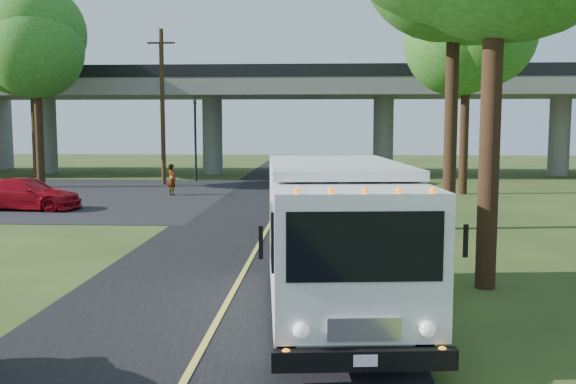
# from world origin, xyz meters

# --- Properties ---
(ground) EXTENTS (120.00, 120.00, 0.00)m
(ground) POSITION_xyz_m (0.00, 0.00, 0.00)
(ground) COLOR #2C3F16
(ground) RESTS_ON ground
(road) EXTENTS (7.00, 90.00, 0.02)m
(road) POSITION_xyz_m (0.00, 10.00, 0.01)
(road) COLOR black
(road) RESTS_ON ground
(parking_lot) EXTENTS (16.00, 18.00, 0.01)m
(parking_lot) POSITION_xyz_m (-11.00, 18.00, 0.01)
(parking_lot) COLOR black
(parking_lot) RESTS_ON ground
(lane_line) EXTENTS (0.12, 90.00, 0.01)m
(lane_line) POSITION_xyz_m (0.00, 10.00, 0.03)
(lane_line) COLOR gold
(lane_line) RESTS_ON road
(overpass) EXTENTS (54.00, 10.00, 7.30)m
(overpass) POSITION_xyz_m (0.00, 32.00, 4.56)
(overpass) COLOR slate
(overpass) RESTS_ON ground
(traffic_signal) EXTENTS (0.18, 0.22, 5.20)m
(traffic_signal) POSITION_xyz_m (-6.00, 26.00, 3.20)
(traffic_signal) COLOR black
(traffic_signal) RESTS_ON ground
(utility_pole) EXTENTS (1.60, 0.26, 9.00)m
(utility_pole) POSITION_xyz_m (-7.50, 24.00, 4.59)
(utility_pole) COLOR #472D19
(utility_pole) RESTS_ON ground
(tree_right_far) EXTENTS (5.77, 5.67, 10.99)m
(tree_right_far) POSITION_xyz_m (9.21, 19.84, 8.30)
(tree_right_far) COLOR #382314
(tree_right_far) RESTS_ON ground
(tree_left_lot) EXTENTS (5.60, 5.50, 10.50)m
(tree_left_lot) POSITION_xyz_m (-13.79, 21.84, 7.90)
(tree_left_lot) COLOR #382314
(tree_left_lot) RESTS_ON ground
(tree_left_far) EXTENTS (5.26, 5.16, 9.89)m
(tree_left_far) POSITION_xyz_m (-16.79, 27.84, 7.45)
(tree_left_far) COLOR #382314
(tree_left_far) RESTS_ON ground
(step_van) EXTENTS (3.16, 7.05, 2.87)m
(step_van) POSITION_xyz_m (2.19, -1.21, 1.56)
(step_van) COLOR white
(step_van) RESTS_ON ground
(red_sedan) EXTENTS (4.67, 2.12, 1.32)m
(red_sedan) POSITION_xyz_m (-10.51, 12.89, 0.66)
(red_sedan) COLOR #A40A16
(red_sedan) RESTS_ON ground
(pedestrian) EXTENTS (0.68, 0.68, 1.59)m
(pedestrian) POSITION_xyz_m (-5.69, 18.46, 0.79)
(pedestrian) COLOR gray
(pedestrian) RESTS_ON ground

